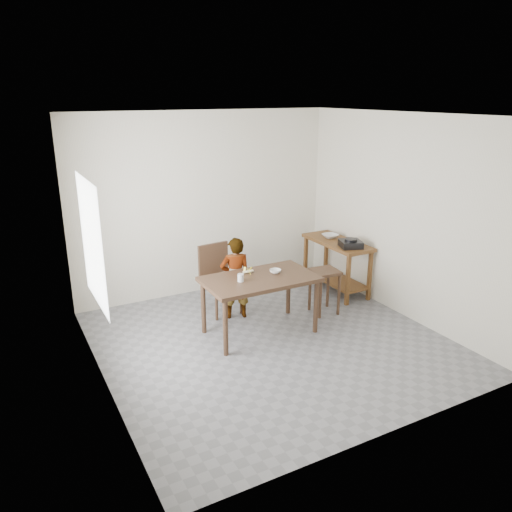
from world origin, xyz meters
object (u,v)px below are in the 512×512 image
dining_table (260,305)px  stool (324,291)px  child (235,278)px  dining_chair (221,280)px  prep_counter (336,266)px

dining_table → stool: dining_table is taller
dining_table → child: size_ratio=1.24×
stool → dining_table: bearing=-173.9°
dining_table → dining_chair: bearing=101.6°
dining_table → child: 0.60m
dining_table → dining_chair: 0.83m
prep_counter → child: bearing=-175.6°
dining_table → prep_counter: (1.72, 0.70, 0.03)m
stool → prep_counter: bearing=42.5°
prep_counter → stool: 0.87m
dining_chair → stool: size_ratio=1.52×
child → dining_chair: child is taller
dining_table → stool: bearing=6.1°
dining_chair → stool: (1.25, -0.69, -0.16)m
child → stool: size_ratio=1.81×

